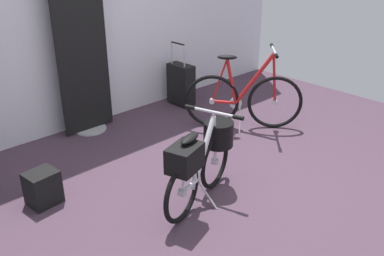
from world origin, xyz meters
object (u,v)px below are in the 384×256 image
floor_banner_stand (83,60)px  rolling_suitcase (181,84)px  display_bike_left (243,98)px  backpack_on_floor (42,188)px  folding_bike_foreground (202,157)px

floor_banner_stand → rolling_suitcase: bearing=-5.2°
display_bike_left → backpack_on_floor: bearing=176.8°
display_bike_left → folding_bike_foreground: bearing=-152.0°
floor_banner_stand → rolling_suitcase: 1.41m
floor_banner_stand → backpack_on_floor: 1.61m
rolling_suitcase → display_bike_left: bearing=-88.0°
floor_banner_stand → folding_bike_foreground: floor_banner_stand is taller
floor_banner_stand → display_bike_left: size_ratio=1.82×
backpack_on_floor → display_bike_left: bearing=-3.2°
floor_banner_stand → backpack_on_floor: floor_banner_stand is taller
floor_banner_stand → backpack_on_floor: bearing=-136.2°
floor_banner_stand → folding_bike_foreground: bearing=-91.4°
display_bike_left → rolling_suitcase: (-0.04, 1.02, -0.07)m
folding_bike_foreground → backpack_on_floor: 1.35m
rolling_suitcase → folding_bike_foreground: bearing=-127.4°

